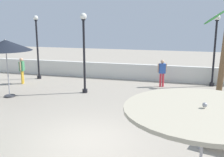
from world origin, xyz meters
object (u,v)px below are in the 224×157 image
object	(u,v)px
patio_umbrella_2	(6,45)
lamp_post_0	(37,45)
lamp_post_1	(215,44)
lamp_post_2	(84,46)
lounge_chair_0	(160,102)
guest_0	(162,71)
guest_1	(22,68)
patio_umbrella_1	(204,118)

from	to	relation	value
patio_umbrella_2	lamp_post_0	distance (m)	4.46
lamp_post_1	lamp_post_2	size ratio (longest dim) A/B	0.99
lounge_chair_0	lamp_post_1	bearing A→B (deg)	64.22
lamp_post_1	guest_0	size ratio (longest dim) A/B	2.61
patio_umbrella_2	guest_1	world-z (taller)	patio_umbrella_2
lamp_post_2	guest_0	size ratio (longest dim) A/B	2.64
patio_umbrella_2	lamp_post_2	distance (m)	3.95
lamp_post_2	guest_1	size ratio (longest dim) A/B	2.62
lamp_post_2	guest_0	distance (m)	4.94
lamp_post_2	lamp_post_1	bearing A→B (deg)	26.67
patio_umbrella_2	patio_umbrella_1	bearing A→B (deg)	-39.01
patio_umbrella_1	lounge_chair_0	xyz separation A→B (m)	(-1.31, 7.18, -2.03)
lamp_post_1	lamp_post_0	bearing A→B (deg)	-175.42
lamp_post_2	guest_1	xyz separation A→B (m)	(-4.55, 0.96, -1.57)
lamp_post_2	lounge_chair_0	bearing A→B (deg)	-24.90
lounge_chair_0	guest_1	distance (m)	9.31
patio_umbrella_1	lamp_post_2	distance (m)	10.72
lamp_post_1	guest_1	distance (m)	11.81
guest_0	patio_umbrella_1	bearing A→B (deg)	-82.13
lounge_chair_0	guest_1	bearing A→B (deg)	161.56
lamp_post_2	guest_0	world-z (taller)	lamp_post_2
patio_umbrella_2	lounge_chair_0	bearing A→B (deg)	-1.31
lounge_chair_0	lamp_post_0	bearing A→B (deg)	152.13
lamp_post_0	patio_umbrella_2	bearing A→B (deg)	-79.37
lamp_post_1	guest_1	xyz separation A→B (m)	(-11.44, -2.50, -1.54)
guest_1	lamp_post_0	bearing A→B (deg)	82.27
patio_umbrella_1	patio_umbrella_2	size ratio (longest dim) A/B	0.89
patio_umbrella_2	lamp_post_1	distance (m)	11.66
patio_umbrella_1	lounge_chair_0	size ratio (longest dim) A/B	1.40
lamp_post_1	lounge_chair_0	xyz separation A→B (m)	(-2.63, -5.44, -2.15)
guest_0	guest_1	xyz separation A→B (m)	(-8.51, -1.54, 0.01)
lamp_post_2	guest_0	xyz separation A→B (m)	(3.96, 2.49, -1.57)
patio_umbrella_1	lamp_post_0	xyz separation A→B (m)	(-9.90, 11.72, -0.10)
patio_umbrella_2	guest_0	size ratio (longest dim) A/B	1.84
patio_umbrella_2	guest_1	xyz separation A→B (m)	(-1.04, 2.76, -1.68)
lamp_post_2	lounge_chair_0	distance (m)	5.18
lamp_post_0	guest_0	distance (m)	8.39
lamp_post_0	guest_0	xyz separation A→B (m)	(8.29, -0.07, -1.33)
lamp_post_0	lounge_chair_0	distance (m)	9.91
lamp_post_2	patio_umbrella_2	bearing A→B (deg)	-152.81
lamp_post_1	lamp_post_2	distance (m)	7.71
guest_1	guest_0	bearing A→B (deg)	10.24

